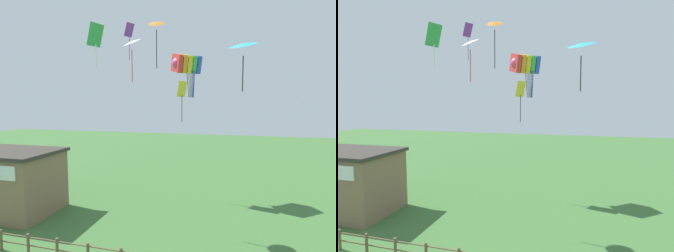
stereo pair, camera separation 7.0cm
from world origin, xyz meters
The scene contains 8 objects.
seaside_building centered at (-12.69, 10.06, 2.23)m, with size 7.75×4.56×4.43m.
kite_rainbow_parafoil centered at (-0.80, 16.98, 10.99)m, with size 3.04×2.90×3.65m.
kite_white_delta centered at (-3.24, 11.16, 11.57)m, with size 1.64×1.62×2.83m.
kite_cyan_delta centered at (3.52, 7.10, 10.21)m, with size 1.61×1.59×2.24m.
kite_purple_streamer centered at (-5.84, 16.97, 13.74)m, with size 0.81×0.96×3.13m.
kite_orange_delta centered at (-1.19, 9.83, 12.12)m, with size 1.04×0.97×2.78m.
kite_yellow_diamond centered at (-0.97, 16.08, 8.57)m, with size 0.73×0.91×3.30m.
kite_green_diamond centered at (-4.09, 8.17, 11.23)m, with size 0.73×0.96×2.29m.
Camera 2 is at (3.34, -4.71, 7.74)m, focal length 28.00 mm.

